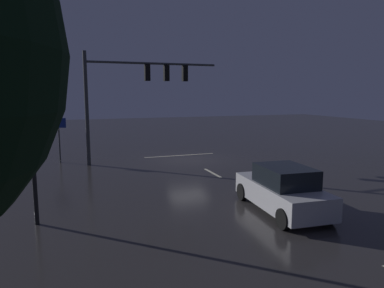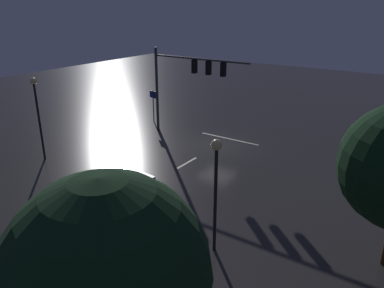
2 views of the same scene
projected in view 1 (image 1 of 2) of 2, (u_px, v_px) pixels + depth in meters
ground_plane at (188, 160)px, 22.57m from camera, size 80.00×80.00×0.00m
traffic_signal_assembly at (136, 84)px, 21.32m from camera, size 8.31×0.47×6.75m
lane_dash_far at (213, 173)px, 18.85m from camera, size 0.16×2.20×0.01m
lane_dash_mid at (275, 206)px, 13.27m from camera, size 0.16×2.20×0.01m
stop_bar at (180, 155)px, 24.20m from camera, size 5.00×0.16×0.01m
car_approaching at (282, 190)px, 12.62m from camera, size 2.18×4.47×1.70m
street_lamp_right_kerb at (30, 107)px, 10.89m from camera, size 0.44×0.44×5.57m
route_sign at (59, 130)px, 21.44m from camera, size 0.89×0.29×2.84m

